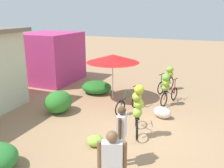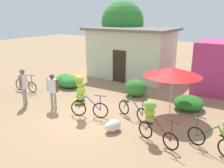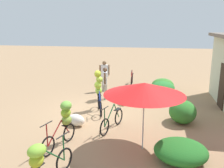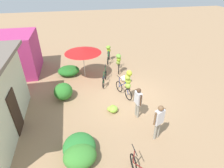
{
  "view_description": "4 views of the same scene",
  "coord_description": "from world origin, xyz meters",
  "px_view_note": "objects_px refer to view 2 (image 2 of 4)",
  "views": [
    {
      "loc": [
        -7.19,
        -1.88,
        3.9
      ],
      "look_at": [
        1.06,
        1.52,
        1.29
      ],
      "focal_mm": 39.91,
      "sensor_mm": 36.0,
      "label": 1
    },
    {
      "loc": [
        5.74,
        -7.03,
        4.17
      ],
      "look_at": [
        0.54,
        1.36,
        1.22
      ],
      "focal_mm": 38.02,
      "sensor_mm": 36.0,
      "label": 2
    },
    {
      "loc": [
        9.63,
        2.51,
        3.7
      ],
      "look_at": [
        0.13,
        0.78,
        1.3
      ],
      "focal_mm": 38.55,
      "sensor_mm": 36.0,
      "label": 3
    },
    {
      "loc": [
        -8.18,
        2.73,
        6.03
      ],
      "look_at": [
        0.33,
        0.88,
        0.72
      ],
      "focal_mm": 28.84,
      "sensor_mm": 36.0,
      "label": 4
    }
  ],
  "objects_px": {
    "building_low": "(131,52)",
    "person_vendor": "(23,83)",
    "bicycle_leftmost": "(26,85)",
    "banana_pile_on_ground": "(80,101)",
    "bicycle_near_pile": "(83,94)",
    "tree_behind_building": "(123,23)",
    "market_umbrella": "(173,72)",
    "bicycle_center_loaded": "(133,110)",
    "bicycle_by_shop": "(152,117)",
    "produce_sack": "(113,126)",
    "person_bystander": "(53,88)",
    "bicycle_rightmost": "(222,133)"
  },
  "relations": [
    {
      "from": "market_umbrella",
      "to": "bicycle_leftmost",
      "type": "bearing_deg",
      "value": -171.88
    },
    {
      "from": "bicycle_rightmost",
      "to": "banana_pile_on_ground",
      "type": "xyz_separation_m",
      "value": [
        -6.32,
        1.05,
        -0.59
      ]
    },
    {
      "from": "bicycle_center_loaded",
      "to": "bicycle_by_shop",
      "type": "relative_size",
      "value": 1.03
    },
    {
      "from": "market_umbrella",
      "to": "person_vendor",
      "type": "bearing_deg",
      "value": -157.96
    },
    {
      "from": "banana_pile_on_ground",
      "to": "produce_sack",
      "type": "xyz_separation_m",
      "value": [
        2.76,
        -1.48,
        0.08
      ]
    },
    {
      "from": "tree_behind_building",
      "to": "bicycle_near_pile",
      "type": "bearing_deg",
      "value": -70.99
    },
    {
      "from": "tree_behind_building",
      "to": "person_vendor",
      "type": "bearing_deg",
      "value": -91.33
    },
    {
      "from": "market_umbrella",
      "to": "building_low",
      "type": "bearing_deg",
      "value": 132.09
    },
    {
      "from": "bicycle_center_loaded",
      "to": "banana_pile_on_ground",
      "type": "relative_size",
      "value": 2.34
    },
    {
      "from": "bicycle_rightmost",
      "to": "person_vendor",
      "type": "height_order",
      "value": "person_vendor"
    },
    {
      "from": "building_low",
      "to": "bicycle_by_shop",
      "type": "distance_m",
      "value": 8.64
    },
    {
      "from": "bicycle_center_loaded",
      "to": "bicycle_rightmost",
      "type": "height_order",
      "value": "bicycle_rightmost"
    },
    {
      "from": "bicycle_by_shop",
      "to": "person_vendor",
      "type": "height_order",
      "value": "person_vendor"
    },
    {
      "from": "bicycle_by_shop",
      "to": "building_low",
      "type": "bearing_deg",
      "value": 122.05
    },
    {
      "from": "bicycle_leftmost",
      "to": "produce_sack",
      "type": "relative_size",
      "value": 2.33
    },
    {
      "from": "tree_behind_building",
      "to": "bicycle_center_loaded",
      "type": "relative_size",
      "value": 3.15
    },
    {
      "from": "bicycle_near_pile",
      "to": "banana_pile_on_ground",
      "type": "relative_size",
      "value": 2.59
    },
    {
      "from": "building_low",
      "to": "produce_sack",
      "type": "xyz_separation_m",
      "value": [
        3.12,
        -7.42,
        -1.43
      ]
    },
    {
      "from": "tree_behind_building",
      "to": "market_umbrella",
      "type": "height_order",
      "value": "tree_behind_building"
    },
    {
      "from": "tree_behind_building",
      "to": "market_umbrella",
      "type": "distance_m",
      "value": 8.92
    },
    {
      "from": "tree_behind_building",
      "to": "bicycle_by_shop",
      "type": "height_order",
      "value": "tree_behind_building"
    },
    {
      "from": "bicycle_by_shop",
      "to": "bicycle_rightmost",
      "type": "relative_size",
      "value": 0.98
    },
    {
      "from": "bicycle_by_shop",
      "to": "tree_behind_building",
      "type": "bearing_deg",
      "value": 124.71
    },
    {
      "from": "bicycle_near_pile",
      "to": "bicycle_by_shop",
      "type": "height_order",
      "value": "bicycle_near_pile"
    },
    {
      "from": "bicycle_near_pile",
      "to": "person_vendor",
      "type": "xyz_separation_m",
      "value": [
        -3.14,
        -0.42,
        0.06
      ]
    },
    {
      "from": "building_low",
      "to": "tree_behind_building",
      "type": "relative_size",
      "value": 1.12
    },
    {
      "from": "building_low",
      "to": "person_vendor",
      "type": "bearing_deg",
      "value": -103.5
    },
    {
      "from": "bicycle_leftmost",
      "to": "produce_sack",
      "type": "distance_m",
      "value": 6.7
    },
    {
      "from": "bicycle_by_shop",
      "to": "banana_pile_on_ground",
      "type": "distance_m",
      "value": 4.47
    },
    {
      "from": "bicycle_near_pile",
      "to": "bicycle_center_loaded",
      "type": "xyz_separation_m",
      "value": [
        1.86,
        0.92,
        -0.67
      ]
    },
    {
      "from": "bicycle_leftmost",
      "to": "bicycle_center_loaded",
      "type": "bearing_deg",
      "value": -0.38
    },
    {
      "from": "market_umbrella",
      "to": "produce_sack",
      "type": "xyz_separation_m",
      "value": [
        -1.28,
        -2.55,
        -1.68
      ]
    },
    {
      "from": "bicycle_center_loaded",
      "to": "person_bystander",
      "type": "bearing_deg",
      "value": -164.22
    },
    {
      "from": "market_umbrella",
      "to": "bicycle_center_loaded",
      "type": "height_order",
      "value": "market_umbrella"
    },
    {
      "from": "tree_behind_building",
      "to": "person_vendor",
      "type": "xyz_separation_m",
      "value": [
        -0.21,
        -8.93,
        -2.43
      ]
    },
    {
      "from": "banana_pile_on_ground",
      "to": "bicycle_leftmost",
      "type": "bearing_deg",
      "value": -179.25
    },
    {
      "from": "bicycle_leftmost",
      "to": "bicycle_rightmost",
      "type": "relative_size",
      "value": 1.02
    },
    {
      "from": "produce_sack",
      "to": "banana_pile_on_ground",
      "type": "bearing_deg",
      "value": 151.77
    },
    {
      "from": "bicycle_center_loaded",
      "to": "person_bystander",
      "type": "height_order",
      "value": "person_bystander"
    },
    {
      "from": "banana_pile_on_ground",
      "to": "person_vendor",
      "type": "xyz_separation_m",
      "value": [
        -2.13,
        -1.43,
        0.93
      ]
    },
    {
      "from": "bicycle_leftmost",
      "to": "banana_pile_on_ground",
      "type": "relative_size",
      "value": 2.37
    },
    {
      "from": "market_umbrella",
      "to": "bicycle_by_shop",
      "type": "relative_size",
      "value": 1.51
    },
    {
      "from": "building_low",
      "to": "bicycle_center_loaded",
      "type": "bearing_deg",
      "value": -61.87
    },
    {
      "from": "bicycle_near_pile",
      "to": "banana_pile_on_ground",
      "type": "bearing_deg",
      "value": 134.79
    },
    {
      "from": "market_umbrella",
      "to": "bicycle_near_pile",
      "type": "distance_m",
      "value": 3.79
    },
    {
      "from": "banana_pile_on_ground",
      "to": "person_bystander",
      "type": "height_order",
      "value": "person_bystander"
    },
    {
      "from": "tree_behind_building",
      "to": "banana_pile_on_ground",
      "type": "bearing_deg",
      "value": -75.6
    },
    {
      "from": "bicycle_near_pile",
      "to": "bicycle_center_loaded",
      "type": "bearing_deg",
      "value": 26.36
    },
    {
      "from": "banana_pile_on_ground",
      "to": "building_low",
      "type": "bearing_deg",
      "value": 93.48
    },
    {
      "from": "produce_sack",
      "to": "person_vendor",
      "type": "relative_size",
      "value": 0.4
    }
  ]
}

